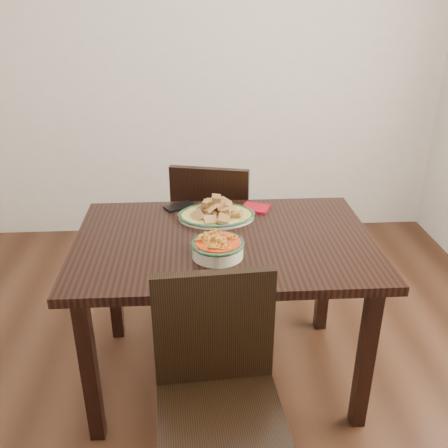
{
  "coord_description": "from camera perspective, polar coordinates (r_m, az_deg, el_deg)",
  "views": [
    {
      "loc": [
        -0.06,
        -1.85,
        1.73
      ],
      "look_at": [
        0.06,
        0.09,
        0.81
      ],
      "focal_mm": 40.0,
      "sensor_mm": 36.0,
      "label": 1
    }
  ],
  "objects": [
    {
      "name": "chair_far",
      "position": [
        2.84,
        -1.2,
        -0.39
      ],
      "size": [
        0.51,
        0.51,
        0.89
      ],
      "rotation": [
        0.0,
        0.0,
        2.9
      ],
      "color": "black",
      "rests_on": "ground"
    },
    {
      "name": "floor",
      "position": [
        2.53,
        -1.39,
        -17.76
      ],
      "size": [
        3.5,
        3.5,
        0.0
      ],
      "primitive_type": "plane",
      "color": "#331B10",
      "rests_on": "ground"
    },
    {
      "name": "noodle_bowl",
      "position": [
        2.0,
        -0.73,
        -2.55
      ],
      "size": [
        0.22,
        0.22,
        0.08
      ],
      "color": "beige",
      "rests_on": "dining_table"
    },
    {
      "name": "wall_back",
      "position": [
        3.62,
        -2.8,
        18.49
      ],
      "size": [
        3.5,
        0.1,
        2.6
      ],
      "primitive_type": "cube",
      "color": "silver",
      "rests_on": "ground"
    },
    {
      "name": "chair_near",
      "position": [
        1.79,
        -0.68,
        -18.14
      ],
      "size": [
        0.45,
        0.45,
        0.89
      ],
      "rotation": [
        0.0,
        0.0,
        0.07
      ],
      "color": "black",
      "rests_on": "ground"
    },
    {
      "name": "smartphone",
      "position": [
        2.47,
        -5.11,
        2.01
      ],
      "size": [
        0.16,
        0.14,
        0.01
      ],
      "primitive_type": "cube",
      "rotation": [
        0.0,
        0.0,
        0.53
      ],
      "color": "black",
      "rests_on": "dining_table"
    },
    {
      "name": "dining_table",
      "position": [
        2.2,
        0.03,
        -3.76
      ],
      "size": [
        1.29,
        0.86,
        0.75
      ],
      "color": "black",
      "rests_on": "ground"
    },
    {
      "name": "napkin",
      "position": [
        2.45,
        3.6,
        1.84
      ],
      "size": [
        0.16,
        0.15,
        0.01
      ],
      "primitive_type": "cube",
      "rotation": [
        0.0,
        0.0,
        -0.41
      ],
      "color": "maroon",
      "rests_on": "dining_table"
    },
    {
      "name": "fish_plate",
      "position": [
        2.34,
        -0.86,
        1.73
      ],
      "size": [
        0.36,
        0.28,
        0.11
      ],
      "color": "beige",
      "rests_on": "dining_table"
    }
  ]
}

